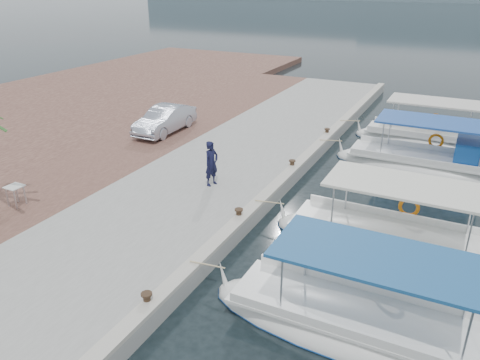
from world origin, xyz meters
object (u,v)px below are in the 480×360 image
at_px(fisherman, 212,163).
at_px(parked_car, 165,120).
at_px(fishing_caique_c, 390,244).
at_px(fishing_caique_e, 424,141).
at_px(fishing_caique_b, 361,329).
at_px(fishing_caique_d, 426,165).

distance_m(fisherman, parked_car, 7.23).
distance_m(fishing_caique_c, fishing_caique_e, 11.18).
xyz_separation_m(fishing_caique_b, fishing_caique_c, (-0.08, 4.28, 0.00)).
xyz_separation_m(fishing_caique_d, fishing_caique_e, (-0.49, 3.73, -0.06)).
xyz_separation_m(fishing_caique_b, fishing_caique_e, (-0.34, 15.46, 0.00)).
bearing_deg(parked_car, fishing_caique_c, -24.88).
xyz_separation_m(fishing_caique_e, fisherman, (-6.62, -10.37, 1.25)).
distance_m(fishing_caique_c, fisherman, 7.04).
height_order(fishing_caique_b, parked_car, fishing_caique_b).
relative_size(fishing_caique_c, fishing_caique_e, 1.07).
relative_size(fishing_caique_b, fishing_caique_e, 1.10).
height_order(fishing_caique_b, fisherman, fisherman).
bearing_deg(parked_car, fishing_caique_e, 24.37).
distance_m(fishing_caique_b, fishing_caique_e, 15.46).
relative_size(fishing_caique_b, parked_car, 1.93).
xyz_separation_m(fishing_caique_b, fishing_caique_d, (0.15, 11.73, 0.06)).
height_order(fishing_caique_c, fishing_caique_d, same).
xyz_separation_m(fisherman, parked_car, (-5.44, 4.75, -0.21)).
height_order(fishing_caique_d, fishing_caique_e, same).
bearing_deg(fishing_caique_c, fisherman, 173.30).
distance_m(fishing_caique_d, fisherman, 9.80).
xyz_separation_m(fishing_caique_c, fishing_caique_e, (-0.26, 11.18, 0.00)).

